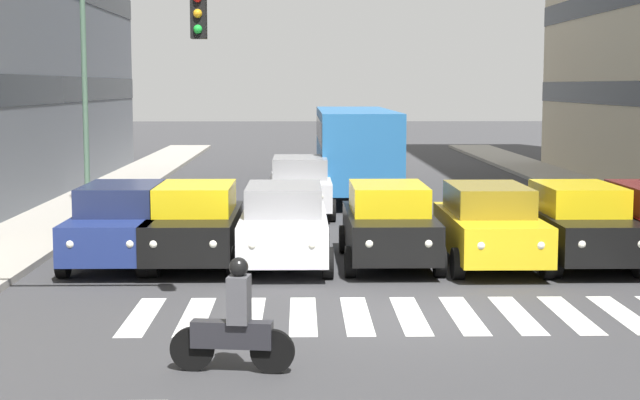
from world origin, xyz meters
name	(u,v)px	position (x,y,z in m)	size (l,w,h in m)	color
ground_plane	(410,315)	(0.00, 0.00, 0.00)	(180.00, 180.00, 0.00)	#38383A
crosswalk_markings	(410,315)	(0.00, 0.00, 0.00)	(9.45, 2.80, 0.01)	silver
car_1	(579,224)	(-4.16, -4.67, 0.89)	(2.02, 4.44, 1.72)	black
car_2	(489,225)	(-2.19, -4.55, 0.89)	(2.02, 4.44, 1.72)	gold
car_3	(389,223)	(-0.06, -4.80, 0.89)	(2.02, 4.44, 1.72)	black
car_4	(284,224)	(2.20, -4.67, 0.89)	(2.02, 4.44, 1.72)	silver
car_5	(195,224)	(4.11, -4.84, 0.89)	(2.02, 4.44, 1.72)	black
car_6	(121,224)	(5.71, -4.87, 0.89)	(2.02, 4.44, 1.72)	navy
car_row2_0	(300,185)	(1.86, -12.91, 0.89)	(2.02, 4.44, 1.72)	silver
bus_behind_traffic	(355,142)	(-0.06, -18.22, 1.86)	(2.78, 10.50, 3.00)	#286BAD
motorcycle_with_rider	(234,325)	(2.73, 3.22, 0.65)	(1.70, 0.40, 1.57)	black
traffic_light_gantry	(38,97)	(5.97, 0.52, 3.66)	(3.82, 0.36, 5.50)	#AD991E
street_lamp_right	(101,47)	(7.53, -12.32, 4.95)	(3.25, 0.28, 7.88)	#4C6B56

